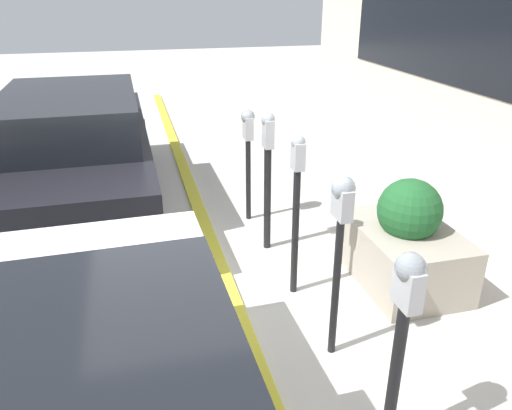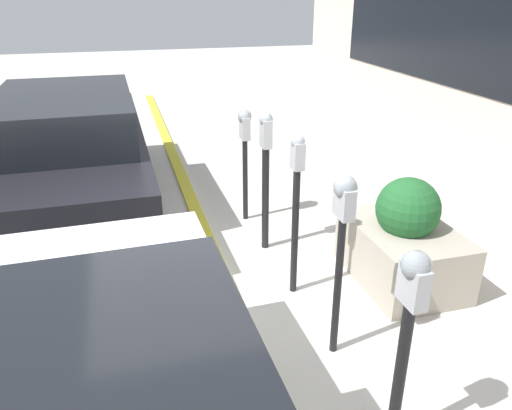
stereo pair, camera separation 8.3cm
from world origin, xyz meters
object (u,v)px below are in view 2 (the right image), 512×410
object	(u,v)px
parking_meter_nearest	(409,317)
planter_box	(403,242)
parking_meter_middle	(296,194)
parked_car_middle	(71,148)
parking_meter_second	(342,225)
parking_meter_fourth	(266,164)
parking_meter_farthest	(245,140)

from	to	relation	value
parking_meter_nearest	planter_box	distance (m)	2.07
parking_meter_middle	parked_car_middle	size ratio (longest dim) A/B	0.32
parking_meter_nearest	planter_box	xyz separation A→B (m)	(1.69, -1.05, -0.55)
parking_meter_second	parking_meter_middle	xyz separation A→B (m)	(0.88, 0.02, -0.11)
parking_meter_nearest	planter_box	world-z (taller)	parking_meter_nearest
planter_box	parking_meter_middle	bearing A→B (deg)	85.26
parking_meter_nearest	parking_meter_middle	world-z (taller)	parking_meter_middle
planter_box	parking_meter_nearest	bearing A→B (deg)	148.20
parking_meter_fourth	parking_meter_middle	bearing A→B (deg)	-179.37
parking_meter_farthest	parked_car_middle	bearing A→B (deg)	66.05
parking_meter_farthest	parked_car_middle	size ratio (longest dim) A/B	0.29
parking_meter_middle	parking_meter_fourth	bearing A→B (deg)	0.63
parking_meter_second	parking_meter_middle	size ratio (longest dim) A/B	0.97
parking_meter_farthest	parked_car_middle	world-z (taller)	parked_car_middle
planter_box	parked_car_middle	xyz separation A→B (m)	(2.63, 3.08, 0.40)
parking_meter_middle	parking_meter_second	bearing A→B (deg)	-178.47
planter_box	parking_meter_fourth	bearing A→B (deg)	47.67
parked_car_middle	parking_meter_nearest	bearing A→B (deg)	-155.31
parking_meter_farthest	parked_car_middle	distance (m)	2.18
parking_meter_second	parking_meter_middle	world-z (taller)	parking_meter_middle
parking_meter_nearest	planter_box	bearing A→B (deg)	-31.80
parking_meter_nearest	parking_meter_farthest	distance (m)	3.44
parking_meter_middle	parking_meter_farthest	xyz separation A→B (m)	(1.66, 0.03, 0.01)
parking_meter_middle	parking_meter_farthest	distance (m)	1.66
parking_meter_fourth	planter_box	bearing A→B (deg)	-132.33
parking_meter_nearest	parking_meter_second	xyz separation A→B (m)	(0.90, -0.01, 0.14)
parking_meter_farthest	parked_car_middle	xyz separation A→B (m)	(0.88, 1.98, -0.19)
parking_meter_second	planter_box	bearing A→B (deg)	-52.87
parking_meter_nearest	parked_car_middle	size ratio (longest dim) A/B	0.29
parking_meter_middle	parked_car_middle	xyz separation A→B (m)	(2.54, 2.02, -0.18)
planter_box	parking_meter_farthest	bearing A→B (deg)	32.15
parking_meter_nearest	parking_meter_farthest	xyz separation A→B (m)	(3.44, 0.05, 0.04)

